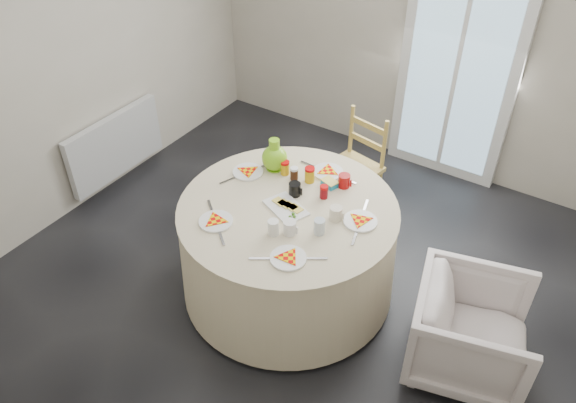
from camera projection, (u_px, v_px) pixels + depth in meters
The scene contains 14 objects.
floor at pixel (290, 278), 4.16m from camera, with size 4.00×4.00×0.00m, color black.
wall_back at pixel (421, 23), 4.66m from camera, with size 4.00×0.02×2.60m, color #BCB5A3.
wall_left at pixel (67, 52), 4.20m from camera, with size 0.02×4.00×2.60m, color #BCB5A3.
glass_door at pixel (459, 64), 4.62m from camera, with size 1.00×0.08×2.10m, color silver.
radiator at pixel (116, 146), 4.88m from camera, with size 0.07×1.00×0.55m, color silver.
table at pixel (288, 250), 3.86m from camera, with size 1.48×1.48×0.75m, color beige.
wooden_chair at pixel (353, 164), 4.51m from camera, with size 0.39×0.37×0.88m, color tan, non-canonical shape.
armchair at pixel (474, 324), 3.34m from camera, with size 0.68×0.63×0.70m, color beige.
place_settings at pixel (288, 205), 3.62m from camera, with size 1.17×1.17×0.02m, color white, non-canonical shape.
jar_cluster at pixel (303, 177), 3.77m from camera, with size 0.41×0.21×0.12m, color #AF741A, non-canonical shape.
butter_tub at pixel (330, 182), 3.79m from camera, with size 0.11×0.08×0.04m, color #148BB4.
green_pitcher at pixel (274, 155), 3.89m from camera, with size 0.18×0.18×0.23m, color #77C217, non-canonical shape.
cheese_platter at pixel (286, 206), 3.61m from camera, with size 0.29×0.19×0.04m, color silver, non-canonical shape.
mugs_glasses at pixel (309, 207), 3.54m from camera, with size 0.61×0.61×0.11m, color #A19F9F, non-canonical shape.
Camera 1 is at (1.56, -2.44, 3.04)m, focal length 35.00 mm.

